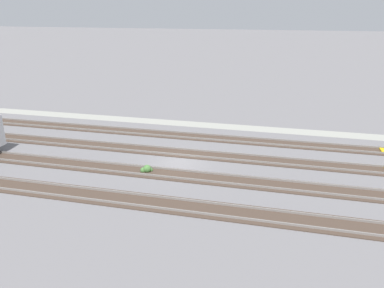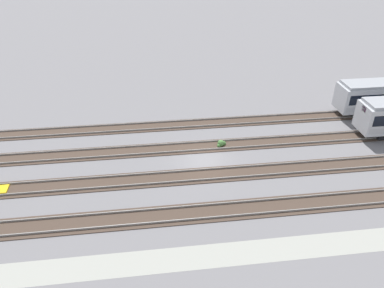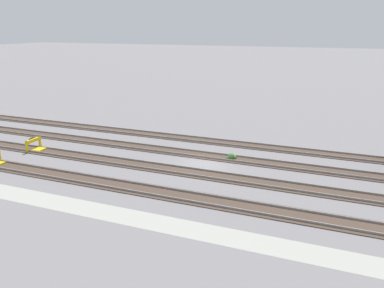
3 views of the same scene
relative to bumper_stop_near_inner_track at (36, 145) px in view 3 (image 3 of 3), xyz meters
name	(u,v)px [view 3 (image 3 of 3)]	position (x,y,z in m)	size (l,w,h in m)	color
ground_plane	(203,164)	(17.03, 2.28, -0.51)	(400.00, 400.00, 0.00)	slate
service_walkway	(146,220)	(17.03, -8.70, -0.51)	(54.00, 2.00, 0.01)	#9E9E93
rail_track_nearest	(172,194)	(17.03, -4.58, -0.47)	(90.00, 2.23, 0.21)	#47382D
rail_track_near_inner	(194,173)	(17.03, -0.01, -0.47)	(90.00, 2.24, 0.21)	#47382D
rail_track_middle	(211,156)	(17.03, 4.57, -0.47)	(90.00, 2.24, 0.21)	#47382D
rail_track_far_inner	(225,143)	(17.03, 9.14, -0.47)	(90.00, 2.23, 0.21)	#47382D
bumper_stop_near_inner_track	(36,145)	(0.00, 0.00, 0.00)	(1.36, 2.01, 1.22)	gold
weed_clump	(231,157)	(19.06, 4.55, -0.27)	(0.92, 0.70, 0.64)	#4C7F3D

